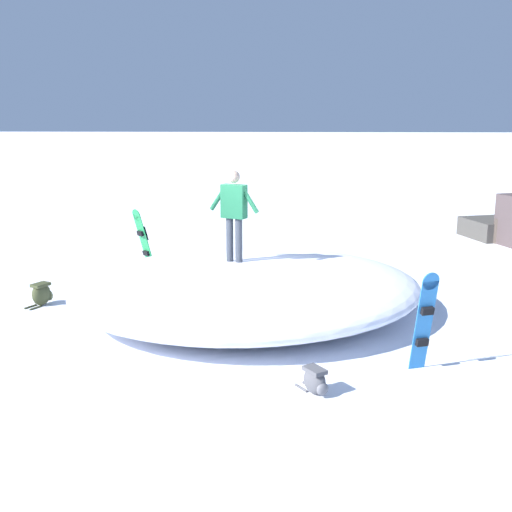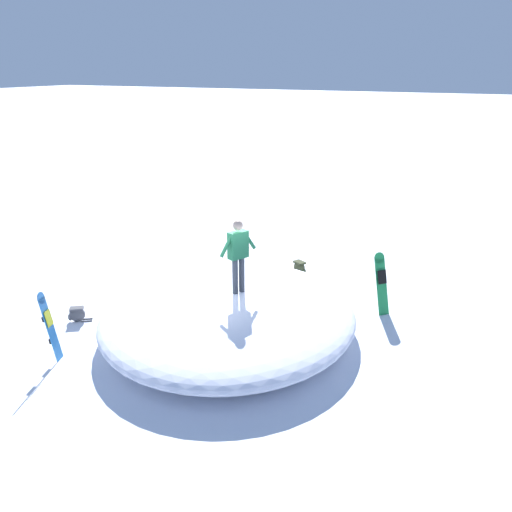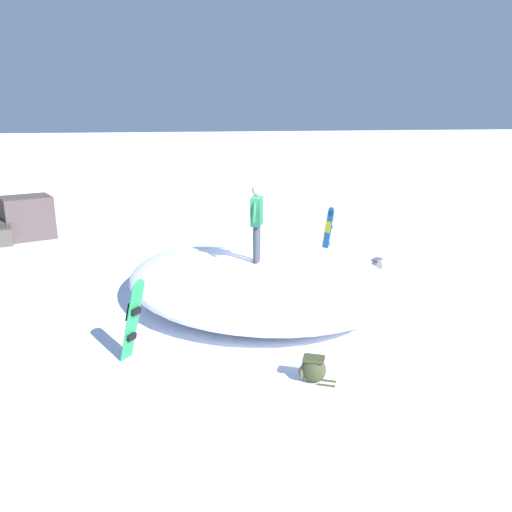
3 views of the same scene
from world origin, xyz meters
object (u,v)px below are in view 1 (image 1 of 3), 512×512
at_px(snowboard_secondary_upright, 143,239).
at_px(backpack_far, 42,294).
at_px(snowboarder_standing, 234,209).
at_px(backpack_near, 315,381).
at_px(snowboard_primary_upright, 425,320).

bearing_deg(snowboard_secondary_upright, backpack_far, -117.21).
height_order(snowboarder_standing, snowboard_secondary_upright, snowboarder_standing).
height_order(snowboard_secondary_upright, backpack_near, snowboard_secondary_upright).
xyz_separation_m(snowboard_primary_upright, backpack_near, (-1.64, -0.85, -0.62)).
bearing_deg(backpack_near, backpack_far, 144.45).
bearing_deg(snowboarder_standing, snowboard_primary_upright, -43.99).
bearing_deg(snowboard_primary_upright, snowboarder_standing, 136.01).
distance_m(snowboard_primary_upright, backpack_far, 7.68).
bearing_deg(snowboard_primary_upright, backpack_far, 156.87).
relative_size(snowboarder_standing, snowboard_secondary_upright, 1.13).
relative_size(backpack_near, backpack_far, 0.90).
bearing_deg(backpack_far, snowboard_secondary_upright, 62.79).
bearing_deg(snowboard_primary_upright, backpack_near, -152.54).
distance_m(snowboard_primary_upright, snowboard_secondary_upright, 8.09).
height_order(snowboard_primary_upright, backpack_far, snowboard_primary_upright).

